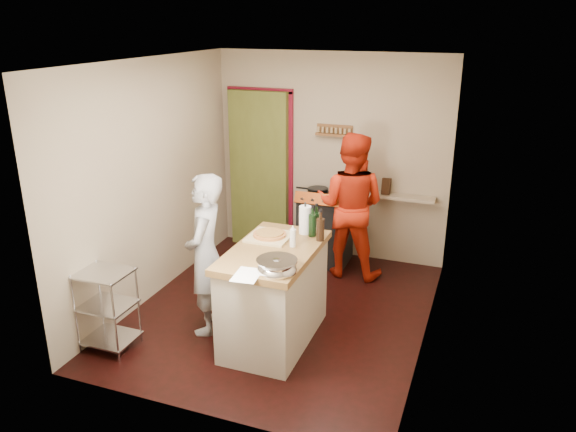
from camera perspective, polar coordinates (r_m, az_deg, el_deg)
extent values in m
plane|color=black|center=(6.10, -0.70, -9.68)|extent=(3.50, 3.50, 0.00)
cube|color=tan|center=(7.18, 4.33, 5.99)|extent=(3.00, 0.04, 2.60)
cube|color=#565B23|center=(7.60, -2.52, 4.84)|extent=(0.80, 0.40, 2.10)
cube|color=maroon|center=(7.71, -5.61, 4.98)|extent=(0.06, 0.06, 2.10)
cube|color=maroon|center=(7.39, 0.28, 4.43)|extent=(0.06, 0.06, 2.10)
cube|color=maroon|center=(7.34, -2.86, 12.66)|extent=(0.90, 0.06, 0.06)
cube|color=brown|center=(7.06, 4.67, 8.23)|extent=(0.46, 0.09, 0.03)
cube|color=brown|center=(7.08, 4.78, 8.76)|extent=(0.46, 0.02, 0.12)
cube|color=olive|center=(7.05, 4.68, 8.67)|extent=(0.42, 0.04, 0.07)
cube|color=tan|center=(7.00, 11.50, 1.88)|extent=(0.80, 0.18, 0.04)
cube|color=black|center=(7.00, 9.95, 3.00)|extent=(0.10, 0.14, 0.22)
cube|color=tan|center=(6.26, -13.68, 3.43)|extent=(0.04, 3.50, 2.60)
cube|color=tan|center=(5.26, 14.68, 0.23)|extent=(0.04, 3.50, 2.60)
cube|color=white|center=(5.33, -0.81, 15.56)|extent=(3.00, 3.50, 0.02)
cube|color=black|center=(7.15, 3.81, -1.64)|extent=(0.60, 0.55, 0.80)
cube|color=black|center=(7.00, 3.89, 1.64)|extent=(0.60, 0.55, 0.06)
cube|color=#974116|center=(6.72, 3.21, 1.68)|extent=(0.60, 0.15, 0.17)
cylinder|color=black|center=(7.14, 3.05, 2.64)|extent=(0.26, 0.26, 0.05)
cylinder|color=silver|center=(5.59, -20.81, -9.34)|extent=(0.02, 0.02, 0.80)
cylinder|color=silver|center=(5.34, -17.17, -10.37)|extent=(0.02, 0.02, 0.80)
cylinder|color=silver|center=(5.83, -18.52, -7.83)|extent=(0.02, 0.02, 0.80)
cylinder|color=silver|center=(5.58, -14.94, -8.72)|extent=(0.02, 0.02, 0.80)
cube|color=silver|center=(5.73, -17.56, -11.68)|extent=(0.48, 0.40, 0.02)
cube|color=silver|center=(5.56, -17.93, -8.59)|extent=(0.48, 0.40, 0.02)
cube|color=silver|center=(5.42, -18.30, -5.51)|extent=(0.48, 0.40, 0.02)
cube|color=#B4AB99|center=(5.42, -1.42, -8.31)|extent=(0.69, 1.21, 0.90)
cube|color=brown|center=(5.22, -1.46, -3.65)|extent=(0.75, 1.27, 0.06)
cube|color=beige|center=(5.45, -1.87, -2.12)|extent=(0.40, 0.40, 0.02)
cylinder|color=#C67D3D|center=(5.44, -1.88, -1.88)|extent=(0.32, 0.32, 0.03)
ellipsoid|color=silver|center=(4.73, -1.14, -5.06)|extent=(0.35, 0.35, 0.11)
cylinder|color=white|center=(5.52, 1.75, -0.39)|extent=(0.12, 0.12, 0.28)
cylinder|color=silver|center=(5.22, 0.50, -2.24)|extent=(0.06, 0.06, 0.17)
cube|color=white|center=(4.70, -4.19, -6.01)|extent=(0.24, 0.32, 0.00)
cylinder|color=black|center=(5.50, 2.91, -0.31)|extent=(0.08, 0.08, 0.31)
cylinder|color=black|center=(5.35, 3.31, -0.94)|extent=(0.08, 0.08, 0.31)
cylinder|color=black|center=(5.45, 2.49, -0.53)|extent=(0.08, 0.08, 0.31)
imported|color=silver|center=(5.51, -8.38, -3.91)|extent=(0.51, 0.66, 1.62)
imported|color=red|center=(6.69, 6.35, 1.07)|extent=(0.86, 0.68, 1.75)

